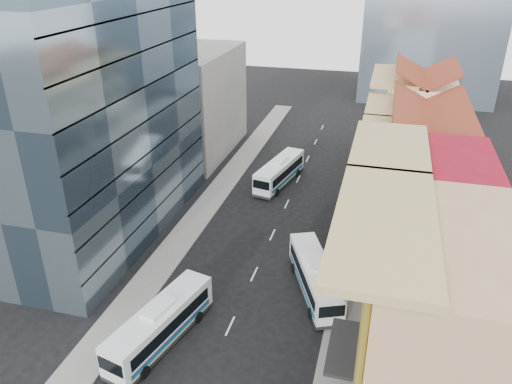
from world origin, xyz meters
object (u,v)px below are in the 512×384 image
(bus_right, at_px, (315,276))
(shophouse_tan, at_px, (438,321))
(bus_left_far, at_px, (280,171))
(bus_left_near, at_px, (160,324))
(office_tower, at_px, (84,83))

(bus_right, bearing_deg, shophouse_tan, -69.58)
(bus_left_far, relative_size, bus_right, 1.03)
(shophouse_tan, distance_m, bus_left_near, 18.82)
(bus_right, bearing_deg, bus_left_far, 87.05)
(shophouse_tan, relative_size, bus_left_far, 1.38)
(office_tower, relative_size, bus_right, 3.05)
(office_tower, xyz_separation_m, bus_left_near, (12.70, -13.84, -13.38))
(bus_left_near, distance_m, bus_right, 13.12)
(bus_left_near, height_order, bus_right, bus_left_near)
(shophouse_tan, height_order, bus_left_far, shophouse_tan)
(shophouse_tan, distance_m, bus_right, 13.06)
(bus_left_near, distance_m, bus_left_far, 29.01)
(bus_left_far, bearing_deg, bus_left_near, -82.76)
(shophouse_tan, relative_size, bus_right, 1.42)
(shophouse_tan, height_order, bus_right, shophouse_tan)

